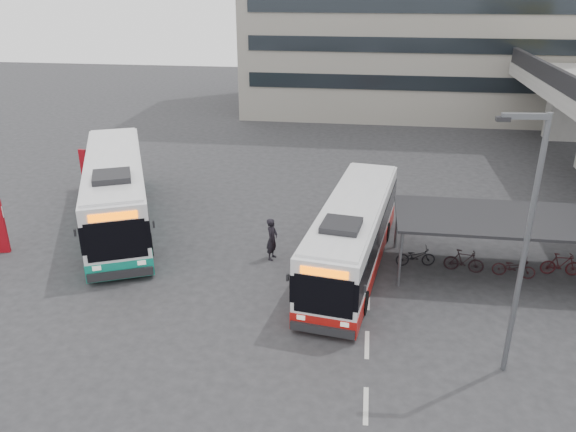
# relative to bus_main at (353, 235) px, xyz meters

# --- Properties ---
(ground) EXTENTS (120.00, 120.00, 0.00)m
(ground) POSITION_rel_bus_main_xyz_m (-1.75, -2.59, -1.51)
(ground) COLOR #28282B
(ground) RESTS_ON ground
(bike_shelter) EXTENTS (10.00, 4.00, 2.54)m
(bike_shelter) POSITION_rel_bus_main_xyz_m (6.75, 0.41, 0.01)
(bike_shelter) COLOR #595B60
(bike_shelter) RESTS_ON ground
(road_markings) EXTENTS (0.15, 7.60, 0.01)m
(road_markings) POSITION_rel_bus_main_xyz_m (0.75, -5.59, -1.51)
(road_markings) COLOR beige
(road_markings) RESTS_ON ground
(bus_main) EXTENTS (3.98, 11.26, 3.26)m
(bus_main) POSITION_rel_bus_main_xyz_m (0.00, 0.00, 0.00)
(bus_main) COLOR white
(bus_main) RESTS_ON ground
(bus_teal) EXTENTS (7.58, 12.63, 3.73)m
(bus_teal) POSITION_rel_bus_main_xyz_m (-11.84, 2.99, 0.22)
(bus_teal) COLOR white
(bus_teal) RESTS_ON ground
(pedestrian) EXTENTS (0.61, 0.79, 1.93)m
(pedestrian) POSITION_rel_bus_main_xyz_m (-3.53, 0.30, -0.55)
(pedestrian) COLOR black
(pedestrian) RESTS_ON ground
(lamp_post) EXTENTS (1.46, 0.30, 8.32)m
(lamp_post) POSITION_rel_bus_main_xyz_m (4.98, -6.31, 3.23)
(lamp_post) COLOR #595B60
(lamp_post) RESTS_ON ground
(sign_totem_north) EXTENTS (0.52, 0.25, 2.42)m
(sign_totem_north) POSITION_rel_bus_main_xyz_m (-15.91, 7.64, -0.26)
(sign_totem_north) COLOR maroon
(sign_totem_north) RESTS_ON ground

